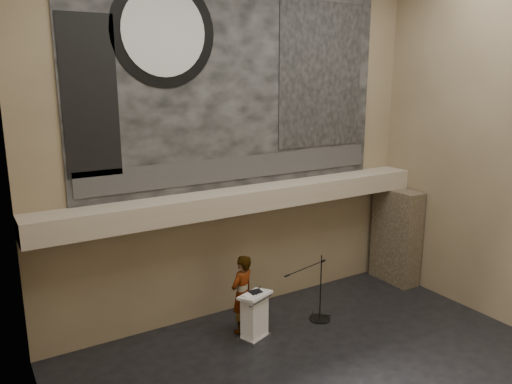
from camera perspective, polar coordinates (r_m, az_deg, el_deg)
wall_back at (r=11.96m, az=-2.00°, el=5.66°), size 10.00×0.02×8.50m
wall_left at (r=6.59m, az=-23.36°, el=-1.88°), size 0.02×8.00×8.50m
soffit at (r=11.87m, az=-1.00°, el=-0.79°), size 10.00×0.80×0.50m
sprinkler_left at (r=11.21m, az=-7.96°, el=-3.27°), size 0.04×0.04×0.06m
sprinkler_right at (r=12.93m, az=6.40°, el=-0.96°), size 0.04×0.04×0.06m
banner at (r=11.83m, az=-1.99°, el=12.62°), size 8.00×0.05×5.00m
banner_text_strip at (r=12.00m, az=-1.81°, el=2.78°), size 7.76×0.02×0.55m
banner_clock_rim at (r=11.05m, az=-10.49°, el=17.55°), size 2.30×0.02×2.30m
banner_clock_face at (r=11.03m, az=-10.45°, el=17.56°), size 1.84×0.02×1.84m
banner_building_print at (r=13.14m, az=7.50°, el=13.04°), size 2.60×0.02×3.60m
banner_brick_print at (r=10.55m, az=-18.44°, el=10.23°), size 1.10×0.02×3.20m
stone_pier at (r=14.82m, az=15.72°, el=-4.83°), size 0.60×1.40×2.70m
lectern at (r=11.53m, az=-0.18°, el=-14.00°), size 0.83×0.70×1.13m
binder at (r=11.33m, az=-0.04°, el=-11.35°), size 0.26×0.21×0.04m
papers at (r=11.19m, az=-0.83°, el=-11.75°), size 0.26×0.31×0.00m
speaker_person at (r=11.67m, az=-1.59°, el=-11.58°), size 0.80×0.67×1.86m
mic_stand at (r=12.54m, az=7.18°, el=-13.28°), size 1.51×0.55×1.66m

